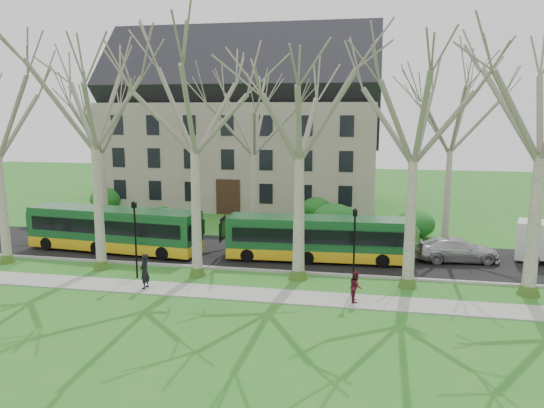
{
  "coord_description": "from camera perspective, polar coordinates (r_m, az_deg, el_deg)",
  "views": [
    {
      "loc": [
        6.86,
        -27.62,
        9.23
      ],
      "look_at": [
        0.94,
        3.0,
        3.76
      ],
      "focal_mm": 35.0,
      "sensor_mm": 36.0,
      "label": 1
    }
  ],
  "objects": [
    {
      "name": "sedan",
      "position": [
        34.82,
        19.28,
        -4.65
      ],
      "size": [
        5.3,
        2.75,
        1.47
      ],
      "primitive_type": "imported",
      "rotation": [
        0.0,
        0.0,
        1.71
      ],
      "color": "#B3B2B7",
      "rests_on": "road"
    },
    {
      "name": "bus_follow",
      "position": [
        33.06,
        4.94,
        -3.69
      ],
      "size": [
        11.3,
        2.87,
        2.8
      ],
      "primitive_type": null,
      "rotation": [
        0.0,
        0.0,
        0.05
      ],
      "color": "#164E25",
      "rests_on": "road"
    },
    {
      "name": "bus_lead",
      "position": [
        36.61,
        -16.62,
        -2.62
      ],
      "size": [
        11.96,
        3.59,
        2.94
      ],
      "primitive_type": null,
      "rotation": [
        0.0,
        0.0,
        -0.1
      ],
      "color": "#164E25",
      "rests_on": "road"
    },
    {
      "name": "hedges",
      "position": [
        43.96,
        -4.46,
        -0.88
      ],
      "size": [
        30.6,
        8.6,
        2.0
      ],
      "color": "#18551B",
      "rests_on": "ground"
    },
    {
      "name": "building",
      "position": [
        53.21,
        -3.08,
        8.67
      ],
      "size": [
        26.5,
        12.2,
        16.0
      ],
      "color": "gray",
      "rests_on": "ground"
    },
    {
      "name": "tree_row_far",
      "position": [
        39.61,
        -1.03,
        5.26
      ],
      "size": [
        33.0,
        7.0,
        12.0
      ],
      "color": "gray",
      "rests_on": "ground"
    },
    {
      "name": "lamp_row",
      "position": [
        28.28,
        -3.42,
        -3.69
      ],
      "size": [
        36.22,
        0.22,
        4.3
      ],
      "color": "black",
      "rests_on": "ground"
    },
    {
      "name": "sidewalk",
      "position": [
        27.61,
        -4.14,
        -9.54
      ],
      "size": [
        70.0,
        2.0,
        0.06
      ],
      "primitive_type": "cube",
      "color": "gray",
      "rests_on": "ground"
    },
    {
      "name": "pedestrian_a",
      "position": [
        28.68,
        -13.54,
        -7.04
      ],
      "size": [
        0.5,
        0.71,
        1.86
      ],
      "primitive_type": "imported",
      "rotation": [
        0.0,
        0.0,
        -1.66
      ],
      "color": "black",
      "rests_on": "sidewalk"
    },
    {
      "name": "pedestrian_b",
      "position": [
        26.42,
        9.0,
        -8.75
      ],
      "size": [
        0.67,
        0.81,
        1.51
      ],
      "primitive_type": "imported",
      "rotation": [
        0.0,
        0.0,
        1.71
      ],
      "color": "#50121F",
      "rests_on": "sidewalk"
    },
    {
      "name": "road",
      "position": [
        35.05,
        -0.73,
        -5.28
      ],
      "size": [
        80.0,
        8.0,
        0.06
      ],
      "primitive_type": "cube",
      "color": "black",
      "rests_on": "ground"
    },
    {
      "name": "tree_row_verge",
      "position": [
        28.83,
        -2.87,
        5.5
      ],
      "size": [
        49.0,
        7.0,
        14.0
      ],
      "color": "gray",
      "rests_on": "ground"
    },
    {
      "name": "ground",
      "position": [
        29.92,
        -2.89,
        -8.04
      ],
      "size": [
        120.0,
        120.0,
        0.0
      ],
      "primitive_type": "plane",
      "color": "#237421",
      "rests_on": "ground"
    },
    {
      "name": "curb",
      "position": [
        31.28,
        -2.23,
        -7.09
      ],
      "size": [
        80.0,
        0.25,
        0.14
      ],
      "primitive_type": "cube",
      "color": "#A5A39E",
      "rests_on": "ground"
    }
  ]
}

